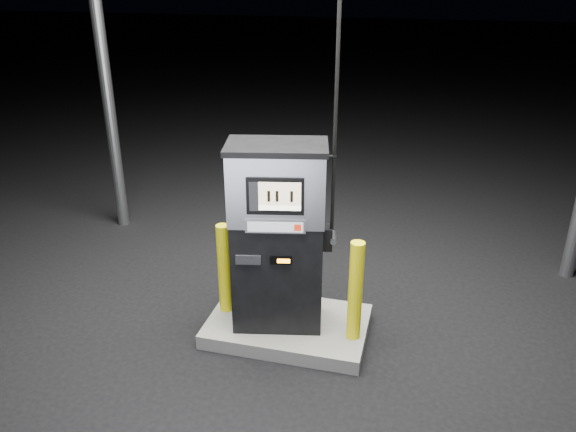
# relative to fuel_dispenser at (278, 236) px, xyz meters

# --- Properties ---
(ground) EXTENTS (80.00, 80.00, 0.00)m
(ground) POSITION_rel_fuel_dispenser_xyz_m (0.09, 0.03, -1.11)
(ground) COLOR black
(ground) RESTS_ON ground
(pump_island) EXTENTS (1.60, 1.00, 0.15)m
(pump_island) POSITION_rel_fuel_dispenser_xyz_m (0.09, 0.03, -1.03)
(pump_island) COLOR #62625E
(pump_island) RESTS_ON ground
(fuel_dispenser) EXTENTS (1.07, 0.73, 3.86)m
(fuel_dispenser) POSITION_rel_fuel_dispenser_xyz_m (0.00, 0.00, 0.00)
(fuel_dispenser) COLOR black
(fuel_dispenser) RESTS_ON pump_island
(bollard_left) EXTENTS (0.17, 0.17, 0.97)m
(bollard_left) POSITION_rel_fuel_dispenser_xyz_m (-0.59, 0.06, -0.47)
(bollard_left) COLOR yellow
(bollard_left) RESTS_ON pump_island
(bollard_right) EXTENTS (0.18, 0.18, 1.02)m
(bollard_right) POSITION_rel_fuel_dispenser_xyz_m (0.77, -0.08, -0.45)
(bollard_right) COLOR yellow
(bollard_right) RESTS_ON pump_island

